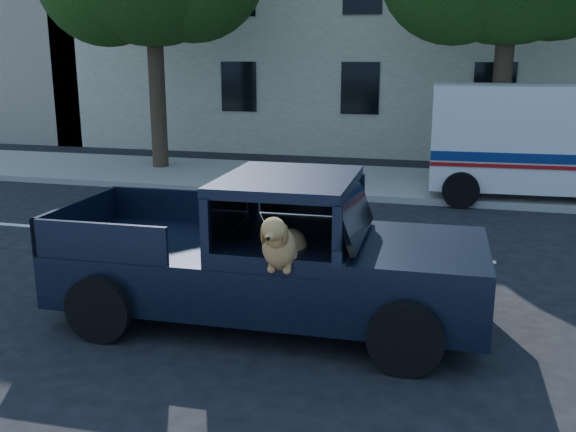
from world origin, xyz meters
name	(u,v)px	position (x,y,z in m)	size (l,w,h in m)	color
ground	(112,313)	(0.00, 0.00, 0.00)	(120.00, 120.00, 0.00)	black
far_sidewalk	(294,178)	(0.00, 9.20, 0.07)	(60.00, 4.00, 0.15)	gray
lane_stripes	(322,249)	(2.00, 3.40, 0.01)	(21.60, 0.14, 0.01)	silver
building_main	(434,16)	(3.00, 16.50, 4.50)	(26.00, 6.00, 9.00)	beige
pickup_truck	(262,273)	(1.91, 0.28, 0.61)	(5.12, 2.64, 1.81)	black
mail_truck	(533,151)	(5.70, 8.30, 1.12)	(4.77, 2.58, 2.56)	silver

